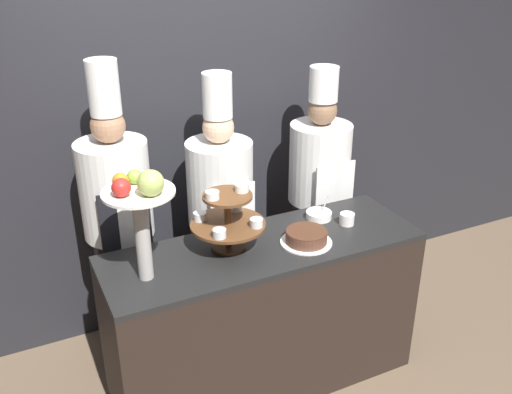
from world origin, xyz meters
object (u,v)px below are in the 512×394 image
(chef_left, at_px, (118,216))
(chef_center_right, at_px, (319,185))
(serving_bowl_far, at_px, (319,215))
(chef_center_left, at_px, (221,206))
(cup_white, at_px, (347,219))
(cake_round, at_px, (306,237))
(fruit_pedestal, at_px, (141,202))
(tiered_stand, at_px, (228,218))

(chef_left, relative_size, chef_center_right, 1.09)
(serving_bowl_far, bearing_deg, chef_center_right, 58.50)
(chef_center_left, relative_size, chef_center_right, 1.02)
(chef_left, bearing_deg, cup_white, -24.44)
(cake_round, distance_m, serving_bowl_far, 0.31)
(fruit_pedestal, xyz_separation_m, chef_left, (0.00, 0.60, -0.35))
(fruit_pedestal, bearing_deg, cup_white, 2.40)
(tiered_stand, bearing_deg, chef_center_left, 72.13)
(fruit_pedestal, distance_m, chef_center_left, 0.98)
(cake_round, xyz_separation_m, chef_center_right, (0.47, 0.64, -0.03))
(fruit_pedestal, bearing_deg, cake_round, -2.32)
(serving_bowl_far, bearing_deg, tiered_stand, -172.27)
(serving_bowl_far, bearing_deg, fruit_pedestal, -170.39)
(tiered_stand, height_order, chef_center_right, chef_center_right)
(fruit_pedestal, distance_m, cup_white, 1.28)
(chef_center_right, bearing_deg, cake_round, -126.53)
(tiered_stand, height_order, chef_left, chef_left)
(cake_round, bearing_deg, tiered_stand, 161.27)
(fruit_pedestal, relative_size, chef_center_left, 0.33)
(tiered_stand, distance_m, fruit_pedestal, 0.55)
(fruit_pedestal, height_order, chef_center_right, chef_center_right)
(fruit_pedestal, height_order, chef_left, chef_left)
(tiered_stand, distance_m, chef_center_left, 0.56)
(fruit_pedestal, xyz_separation_m, chef_center_left, (0.64, 0.60, -0.42))
(chef_center_right, bearing_deg, fruit_pedestal, -156.14)
(serving_bowl_far, height_order, chef_center_right, chef_center_right)
(serving_bowl_far, relative_size, chef_center_left, 0.09)
(cup_white, distance_m, chef_center_left, 0.80)
(fruit_pedestal, relative_size, chef_center_right, 0.34)
(tiered_stand, distance_m, serving_bowl_far, 0.65)
(cake_round, relative_size, serving_bowl_far, 1.87)
(tiered_stand, height_order, cake_round, tiered_stand)
(tiered_stand, height_order, chef_center_left, chef_center_left)
(serving_bowl_far, distance_m, chef_center_right, 0.49)
(fruit_pedestal, xyz_separation_m, cake_round, (0.89, -0.04, -0.38))
(fruit_pedestal, relative_size, serving_bowl_far, 3.89)
(chef_left, relative_size, chef_center_left, 1.07)
(tiered_stand, distance_m, cup_white, 0.75)
(cup_white, bearing_deg, serving_bowl_far, 128.49)
(tiered_stand, relative_size, chef_center_right, 0.23)
(chef_center_left, bearing_deg, cup_white, -43.85)
(fruit_pedestal, xyz_separation_m, cup_white, (1.22, 0.05, -0.39))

